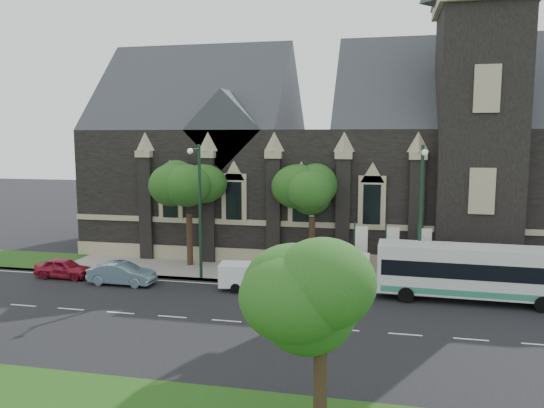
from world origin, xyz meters
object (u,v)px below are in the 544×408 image
(shuttle_bus, at_px, (318,270))
(car_far_red, at_px, (64,268))
(tree_walk_left, at_px, (192,189))
(box_trailer, at_px, (237,275))
(sedan, at_px, (122,273))
(street_lamp_mid, at_px, (199,204))
(tree_walk_right, at_px, (316,190))
(street_lamp_near, at_px, (421,210))
(banner_flag_center, at_px, (390,247))
(tour_coach, at_px, (477,272))
(tree_park_east, at_px, (328,294))
(banner_flag_left, at_px, (359,246))
(banner_flag_right, at_px, (422,249))

(shuttle_bus, xyz_separation_m, car_far_red, (-17.25, -0.27, -0.72))
(tree_walk_left, bearing_deg, box_trailer, -46.80)
(sedan, bearing_deg, street_lamp_mid, -66.90)
(tree_walk_right, bearing_deg, street_lamp_near, -28.06)
(banner_flag_center, bearing_deg, tour_coach, -30.61)
(tour_coach, distance_m, sedan, 21.80)
(street_lamp_mid, height_order, shuttle_bus, street_lamp_mid)
(tree_park_east, relative_size, tour_coach, 0.56)
(street_lamp_mid, relative_size, sedan, 2.07)
(tree_walk_left, height_order, box_trailer, tree_walk_left)
(shuttle_bus, distance_m, car_far_red, 17.27)
(tree_park_east, distance_m, sedan, 21.06)
(tree_walk_right, bearing_deg, street_lamp_mid, -153.35)
(tree_walk_left, relative_size, shuttle_bus, 1.23)
(tree_walk_right, bearing_deg, banner_flag_center, -18.64)
(sedan, bearing_deg, tree_walk_right, -64.55)
(car_far_red, bearing_deg, tree_park_east, -127.14)
(tree_park_east, xyz_separation_m, banner_flag_left, (0.11, 18.32, -2.24))
(shuttle_bus, relative_size, sedan, 1.43)
(street_lamp_near, relative_size, street_lamp_mid, 1.00)
(tree_park_east, distance_m, street_lamp_mid, 19.32)
(banner_flag_right, height_order, shuttle_bus, banner_flag_right)
(banner_flag_right, distance_m, tour_coach, 4.09)
(banner_flag_left, height_order, sedan, banner_flag_left)
(banner_flag_left, height_order, tour_coach, banner_flag_left)
(street_lamp_near, height_order, shuttle_bus, street_lamp_near)
(street_lamp_near, bearing_deg, banner_flag_left, 152.82)
(box_trailer, bearing_deg, tree_park_east, -71.41)
(shuttle_bus, bearing_deg, tree_walk_left, 154.06)
(tree_walk_right, distance_m, tour_coach, 11.66)
(street_lamp_mid, height_order, banner_flag_center, street_lamp_mid)
(banner_flag_center, xyz_separation_m, shuttle_bus, (-4.27, -2.93, -0.99))
(shuttle_bus, xyz_separation_m, box_trailer, (-5.01, -0.48, -0.45))
(tour_coach, height_order, box_trailer, tour_coach)
(tree_walk_left, height_order, banner_flag_left, tree_walk_left)
(tree_park_east, distance_m, banner_flag_right, 18.91)
(tree_park_east, xyz_separation_m, car_far_red, (-19.41, 15.13, -3.95))
(tree_walk_left, xyz_separation_m, banner_flag_right, (16.08, -1.70, -3.35))
(banner_flag_left, bearing_deg, street_lamp_mid, -169.50)
(tour_coach, relative_size, car_far_red, 2.86)
(tour_coach, bearing_deg, street_lamp_mid, 178.72)
(banner_flag_left, distance_m, tour_coach, 7.46)
(banner_flag_center, xyz_separation_m, box_trailer, (-9.28, -3.41, -1.44))
(street_lamp_near, xyz_separation_m, tour_coach, (3.14, -0.96, -3.34))
(tree_walk_right, distance_m, street_lamp_mid, 8.10)
(tree_park_east, relative_size, street_lamp_near, 0.70)
(street_lamp_near, height_order, banner_flag_right, street_lamp_near)
(tree_walk_left, relative_size, street_lamp_near, 0.85)
(box_trailer, bearing_deg, shuttle_bus, -1.58)
(street_lamp_mid, bearing_deg, street_lamp_near, 0.00)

